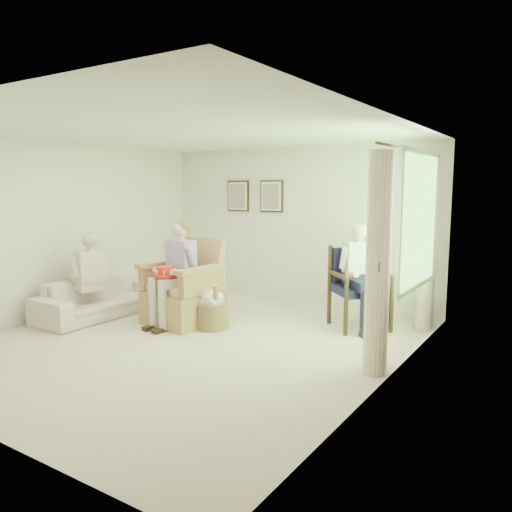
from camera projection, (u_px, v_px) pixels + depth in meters
name	position (u px, v px, depth m)	size (l,w,h in m)	color
floor	(191.00, 341.00, 6.33)	(5.50, 5.50, 0.00)	beige
back_wall	(295.00, 225.00, 8.44)	(5.00, 0.04, 2.60)	silver
left_wall	(62.00, 230.00, 7.49)	(0.04, 5.50, 2.60)	silver
right_wall	(388.00, 253.00, 4.81)	(0.04, 5.50, 2.60)	silver
ceiling	(187.00, 131.00, 5.97)	(5.00, 5.50, 0.02)	white
window	(419.00, 217.00, 5.79)	(0.13, 2.50, 1.63)	#2D6B23
curtain_left	(378.00, 264.00, 5.10)	(0.34, 0.34, 2.30)	beige
curtain_right	(427.00, 246.00, 6.74)	(0.34, 0.34, 2.30)	beige
framed_print_left	(238.00, 196.00, 8.96)	(0.45, 0.05, 0.55)	#382114
framed_print_right	(271.00, 196.00, 8.59)	(0.45, 0.05, 0.55)	#382114
wicker_armchair	(184.00, 297.00, 7.13)	(0.94, 0.93, 1.20)	tan
wood_armchair	(362.00, 284.00, 6.92)	(0.71, 0.67, 1.09)	black
sofa	(101.00, 297.00, 7.53)	(0.78, 1.99, 0.58)	silver
person_wicker	(176.00, 266.00, 6.94)	(0.40, 0.62, 1.43)	beige
person_dark	(358.00, 268.00, 6.73)	(0.40, 0.63, 1.43)	#181935
person_sofa	(88.00, 272.00, 7.28)	(0.42, 0.62, 1.25)	beige
red_hat	(165.00, 272.00, 6.80)	(0.31, 0.31, 0.14)	red
hatbox	(212.00, 309.00, 6.86)	(0.59, 0.59, 0.68)	tan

